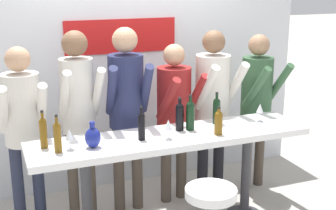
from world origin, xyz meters
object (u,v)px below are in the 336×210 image
object	(u,v)px
person_left	(78,103)
wine_bottle_3	(180,115)
person_center_left	(126,99)
wine_glass_0	(69,135)
wine_bottle_0	(57,136)
wine_glass_1	(260,109)
wine_glass_2	(168,125)
wine_bottle_4	(141,125)
person_center	(174,106)
decorative_vase	(93,137)
wine_bottle_1	(43,131)
wine_bottle_2	(219,122)
person_right	(257,94)
tasting_table	(172,150)
wine_bottle_6	(216,110)
person_center_right	(213,96)
wine_bottle_5	(190,114)

from	to	relation	value
person_left	wine_bottle_3	size ratio (longest dim) A/B	5.95
person_center_left	wine_glass_0	xyz separation A→B (m)	(-0.66, -0.60, -0.09)
wine_bottle_0	wine_glass_1	size ratio (longest dim) A/B	1.76
wine_bottle_0	wine_bottle_3	distance (m)	1.12
wine_glass_1	wine_glass_2	world-z (taller)	same
wine_bottle_4	person_center	bearing A→B (deg)	48.09
wine_bottle_0	decorative_vase	world-z (taller)	wine_bottle_0
person_center_left	wine_bottle_1	world-z (taller)	person_center_left
wine_glass_0	wine_glass_2	xyz separation A→B (m)	(0.83, -0.06, 0.00)
person_center	decorative_vase	xyz separation A→B (m)	(-0.99, -0.65, 0.01)
wine_bottle_1	wine_bottle_2	distance (m)	1.49
person_center_left	person_right	size ratio (longest dim) A/B	1.08
wine_bottle_4	wine_glass_1	xyz separation A→B (m)	(1.22, 0.08, -0.01)
person_right	wine_bottle_0	xyz separation A→B (m)	(-2.21, -0.61, 0.02)
tasting_table	wine_bottle_4	bearing A→B (deg)	-174.99
person_center_left	wine_bottle_6	bearing A→B (deg)	-22.10
person_center_right	wine_glass_1	xyz separation A→B (m)	(0.26, -0.49, -0.03)
person_left	wine_bottle_2	size ratio (longest dim) A/B	7.26
person_center_left	wine_bottle_3	size ratio (longest dim) A/B	6.00
wine_glass_2	wine_bottle_4	bearing A→B (deg)	161.61
wine_bottle_6	decorative_vase	bearing A→B (deg)	-170.80
wine_bottle_0	wine_bottle_1	size ratio (longest dim) A/B	0.98
wine_glass_1	person_right	bearing A→B (deg)	60.72
tasting_table	person_center	distance (m)	0.69
wine_bottle_5	wine_glass_1	world-z (taller)	wine_bottle_5
wine_bottle_5	wine_glass_1	xyz separation A→B (m)	(0.73, -0.01, -0.02)
tasting_table	wine_bottle_2	world-z (taller)	wine_bottle_2
wine_glass_2	decorative_vase	xyz separation A→B (m)	(-0.65, 0.04, -0.04)
wine_bottle_3	wine_bottle_5	distance (m)	0.10
person_center	wine_bottle_5	size ratio (longest dim) A/B	5.09
person_center	person_center_right	size ratio (longest dim) A/B	0.93
person_right	wine_glass_0	bearing A→B (deg)	-175.12
person_left	wine_bottle_5	world-z (taller)	person_left
wine_glass_0	decorative_vase	size ratio (longest dim) A/B	0.80
wine_glass_0	wine_glass_1	world-z (taller)	same
person_right	wine_glass_0	xyz separation A→B (m)	(-2.12, -0.59, 0.00)
person_right	wine_bottle_5	bearing A→B (deg)	-164.89
person_center	wine_glass_2	xyz separation A→B (m)	(-0.34, -0.70, 0.05)
tasting_table	person_right	world-z (taller)	person_right
wine_bottle_3	decorative_vase	world-z (taller)	wine_bottle_3
person_left	wine_glass_2	bearing A→B (deg)	-50.03
person_center_left	person_center_right	bearing A→B (deg)	6.19
wine_glass_0	decorative_vase	distance (m)	0.19
person_center_right	wine_glass_2	size ratio (longest dim) A/B	10.09
person_right	person_left	bearing A→B (deg)	167.71
wine_glass_0	tasting_table	bearing A→B (deg)	2.35
person_left	wine_glass_1	distance (m)	1.73
wine_bottle_1	person_left	bearing A→B (deg)	53.49
wine_glass_2	wine_bottle_1	bearing A→B (deg)	169.93
wine_bottle_5	wine_bottle_4	bearing A→B (deg)	-169.48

